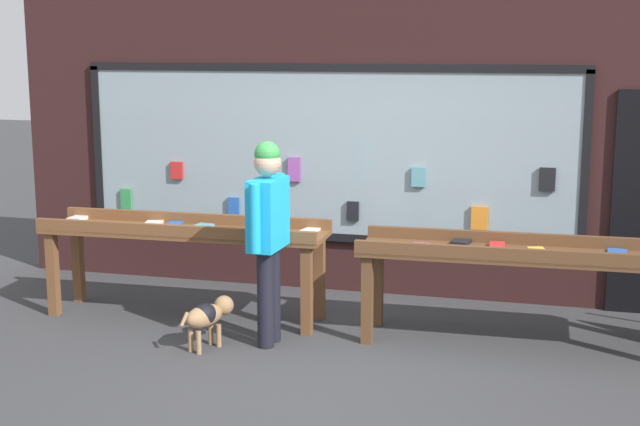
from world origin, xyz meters
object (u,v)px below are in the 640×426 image
Objects in this scene: person_browsing at (268,226)px; small_dog at (208,315)px; display_table_right at (517,261)px; display_table_left at (184,238)px.

small_dog is at bearing 118.99° from person_browsing.
display_table_right is 2.62m from small_dog.
display_table_left is 1.54× the size of person_browsing.
person_browsing is (0.99, -0.53, 0.27)m from display_table_left.
small_dog is (-2.47, -0.76, -0.44)m from display_table_right.
small_dog is (-0.46, -0.23, -0.73)m from person_browsing.
display_table_left is at bearing 57.90° from small_dog.
person_browsing reaches higher than display_table_left.
person_browsing is at bearing -28.20° from display_table_left.
display_table_right reaches higher than small_dog.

